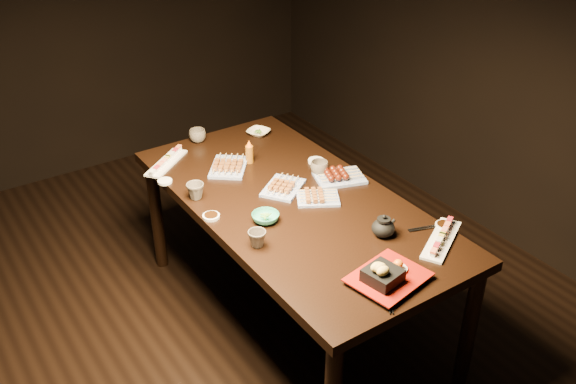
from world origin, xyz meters
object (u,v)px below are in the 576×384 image
object	(u,v)px
yakitori_plate_right	(318,195)
teacup_mid_right	(319,168)
sushi_platter_far	(166,161)
teacup_far_left	(195,191)
yakitori_plate_center	(283,184)
tempura_tray	(389,270)
sushi_platter_near	(442,237)
teacup_far_right	(198,136)
yakitori_plate_left	(229,163)
teapot	(383,226)
condiment_bottle	(249,152)
dining_table	(293,262)
edamame_bowl_green	(265,218)
teacup_near_left	(257,239)

from	to	relation	value
yakitori_plate_right	teacup_mid_right	world-z (taller)	teacup_mid_right
sushi_platter_far	teacup_far_left	xyz separation A→B (m)	(-0.03, -0.41, 0.02)
teacup_far_left	teacup_mid_right	bearing A→B (deg)	-12.55
yakitori_plate_center	tempura_tray	xyz separation A→B (m)	(-0.05, -0.84, 0.03)
tempura_tray	teacup_mid_right	xyz separation A→B (m)	(0.30, 0.86, -0.02)
sushi_platter_near	teacup_mid_right	bearing A→B (deg)	66.88
yakitori_plate_center	yakitori_plate_right	size ratio (longest dim) A/B	1.12
yakitori_plate_center	teacup_far_right	xyz separation A→B (m)	(-0.11, 0.72, 0.01)
yakitori_plate_left	teacup_far_right	distance (m)	0.38
teapot	yakitori_plate_right	bearing A→B (deg)	95.56
sushi_platter_far	yakitori_plate_center	xyz separation A→B (m)	(0.37, -0.57, 0.01)
teacup_far_right	condiment_bottle	world-z (taller)	condiment_bottle
dining_table	teacup_far_right	distance (m)	0.93
yakitori_plate_left	edamame_bowl_green	world-z (taller)	yakitori_plate_left
sushi_platter_far	condiment_bottle	world-z (taller)	condiment_bottle
teapot	yakitori_plate_center	bearing A→B (deg)	101.02
yakitori_plate_center	teacup_far_right	bearing A→B (deg)	63.44
teacup_near_left	teacup_far_left	xyz separation A→B (m)	(-0.04, 0.51, 0.00)
dining_table	teacup_near_left	bearing A→B (deg)	-153.69
tempura_tray	teacup_far_left	size ratio (longest dim) A/B	3.47
teacup_near_left	teapot	xyz separation A→B (m)	(0.50, -0.24, 0.01)
dining_table	yakitori_plate_left	bearing A→B (deg)	96.23
sushi_platter_far	teacup_near_left	bearing A→B (deg)	53.40
teapot	dining_table	bearing A→B (deg)	105.81
teacup_near_left	condiment_bottle	world-z (taller)	condiment_bottle
condiment_bottle	teapot	bearing A→B (deg)	-81.74
sushi_platter_near	yakitori_plate_right	bearing A→B (deg)	83.26
tempura_tray	teacup_far_left	xyz separation A→B (m)	(-0.35, 1.01, -0.01)
yakitori_plate_center	condiment_bottle	distance (m)	0.34
dining_table	teacup_far_left	distance (m)	0.63
sushi_platter_far	yakitori_plate_right	size ratio (longest dim) A/B	1.59
teapot	condiment_bottle	size ratio (longest dim) A/B	0.95
sushi_platter_near	teacup_near_left	bearing A→B (deg)	119.14
yakitori_plate_center	tempura_tray	world-z (taller)	tempura_tray
teacup_far_left	condiment_bottle	xyz separation A→B (m)	(0.41, 0.17, 0.02)
yakitori_plate_right	tempura_tray	xyz separation A→B (m)	(-0.14, -0.66, 0.03)
tempura_tray	teacup_far_right	size ratio (longest dim) A/B	3.20
yakitori_plate_left	teacup_far_right	xyz separation A→B (m)	(0.01, 0.38, 0.01)
sushi_platter_near	yakitori_plate_right	size ratio (longest dim) A/B	1.69
sushi_platter_far	yakitori_plate_left	size ratio (longest dim) A/B	1.32
yakitori_plate_left	teacup_far_right	world-z (taller)	teacup_far_right
yakitori_plate_right	teacup_near_left	distance (m)	0.47
tempura_tray	teacup_far_right	bearing A→B (deg)	81.50
dining_table	condiment_bottle	xyz separation A→B (m)	(0.02, 0.45, 0.44)
teacup_near_left	teacup_far_left	distance (m)	0.51
dining_table	sushi_platter_far	world-z (taller)	sushi_platter_far
teapot	teacup_far_left	bearing A→B (deg)	123.26
dining_table	yakitori_plate_left	distance (m)	0.62
yakitori_plate_left	edamame_bowl_green	xyz separation A→B (m)	(-0.11, -0.54, -0.01)
dining_table	yakitori_plate_right	size ratio (longest dim) A/B	8.86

